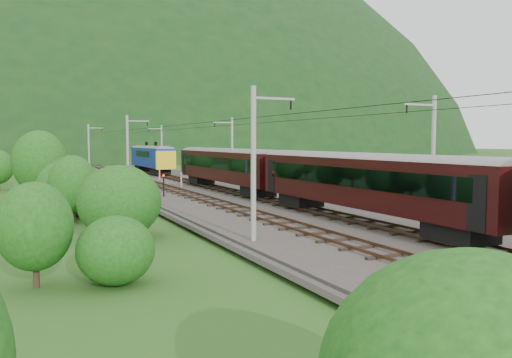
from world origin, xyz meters
name	(u,v)px	position (x,y,z in m)	size (l,w,h in m)	color
ground	(351,237)	(0.00, 0.00, 0.00)	(600.00, 600.00, 0.00)	#274B17
railbed	(271,212)	(0.00, 10.00, 0.15)	(14.00, 220.00, 0.30)	#38332D
track_left	(242,211)	(-2.40, 10.00, 0.37)	(2.40, 220.00, 0.27)	brown
track_right	(298,207)	(2.40, 10.00, 0.37)	(2.40, 220.00, 0.27)	brown
catenary_left	(128,150)	(-6.12, 32.00, 4.50)	(2.54, 192.28, 8.00)	gray
catenary_right	(232,149)	(6.12, 32.00, 4.50)	(2.54, 192.28, 8.00)	gray
overhead_wires	(271,119)	(0.00, 10.00, 7.10)	(4.83, 198.00, 0.03)	black
mountain_main	(52,152)	(0.00, 260.00, 0.00)	(504.00, 360.00, 244.00)	#113314
hazard_post_near	(181,180)	(-0.38, 31.30, 1.14)	(0.18, 0.18, 1.68)	red
hazard_post_far	(160,174)	(0.41, 43.78, 1.07)	(0.16, 0.16, 1.54)	red
signal	(164,184)	(-4.84, 22.42, 1.52)	(0.23, 0.23, 2.08)	black
vegetation_left	(66,184)	(-13.87, 17.06, 2.22)	(11.84, 147.00, 6.41)	#154813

